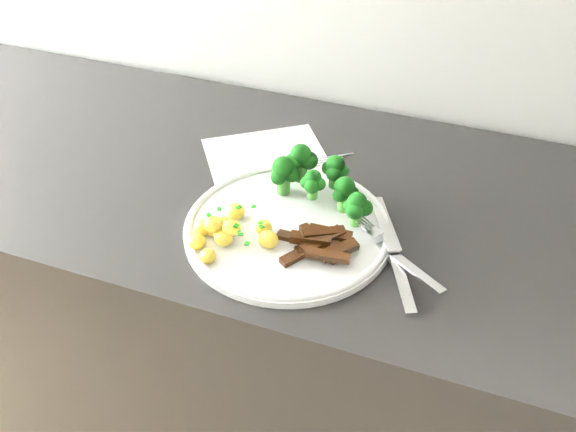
% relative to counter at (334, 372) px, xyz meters
% --- Properties ---
extents(counter, '(2.31, 0.58, 0.87)m').
position_rel_counter_xyz_m(counter, '(0.00, 0.00, 0.00)').
color(counter, black).
rests_on(counter, ground).
extents(recipe_paper, '(0.33, 0.35, 0.00)m').
position_rel_counter_xyz_m(recipe_paper, '(-0.13, 0.03, 0.43)').
color(recipe_paper, silver).
rests_on(recipe_paper, counter).
extents(plate, '(0.31, 0.31, 0.02)m').
position_rel_counter_xyz_m(plate, '(-0.06, -0.10, 0.44)').
color(plate, white).
rests_on(plate, counter).
extents(broccoli, '(0.17, 0.11, 0.07)m').
position_rel_counter_xyz_m(broccoli, '(-0.04, -0.02, 0.49)').
color(broccoli, '#306A23').
rests_on(broccoli, plate).
extents(potatoes, '(0.13, 0.12, 0.04)m').
position_rel_counter_xyz_m(potatoes, '(-0.14, -0.15, 0.46)').
color(potatoes, yellow).
rests_on(potatoes, plate).
extents(beef_strips, '(0.12, 0.09, 0.03)m').
position_rel_counter_xyz_m(beef_strips, '(-0.01, -0.13, 0.46)').
color(beef_strips, black).
rests_on(beef_strips, plate).
extents(fork, '(0.16, 0.13, 0.02)m').
position_rel_counter_xyz_m(fork, '(0.10, -0.11, 0.45)').
color(fork, silver).
rests_on(fork, plate).
extents(knife, '(0.12, 0.22, 0.03)m').
position_rel_counter_xyz_m(knife, '(0.10, -0.12, 0.44)').
color(knife, silver).
rests_on(knife, plate).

